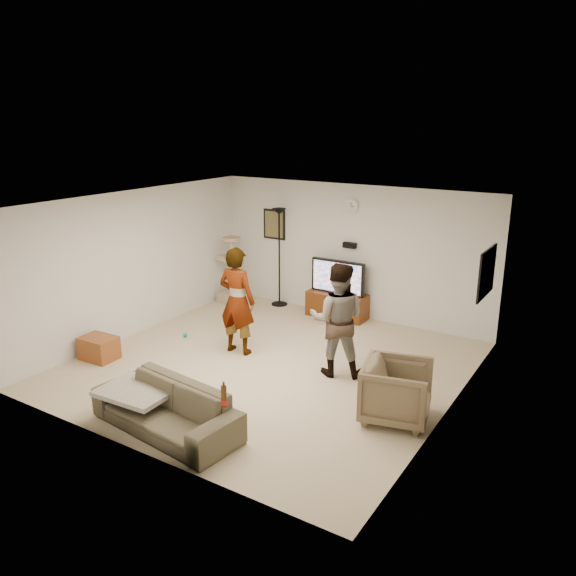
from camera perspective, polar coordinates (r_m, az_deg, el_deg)
The scene contains 24 objects.
floor at distance 8.82m, azimuth -1.88°, elevation -7.78°, with size 5.50×5.50×0.02m, color tan.
ceiling at distance 8.11m, azimuth -2.05°, elevation 8.64°, with size 5.50×5.50×0.02m, color silver.
wall_back at distance 10.69m, azimuth 6.32°, elevation 3.67°, with size 5.50×0.04×2.50m, color silver.
wall_front at distance 6.42m, azimuth -15.89°, elevation -5.91°, with size 5.50×0.04×2.50m, color silver.
wall_left at distance 10.13m, azimuth -14.99°, elevation 2.45°, with size 0.04×5.50×2.50m, color silver.
wall_right at distance 7.28m, azimuth 16.33°, elevation -3.24°, with size 0.04×5.50×2.50m, color silver.
wall_clock at distance 10.50m, azimuth 6.40°, elevation 8.16°, with size 0.26×0.26×0.04m, color white.
wall_speaker at distance 10.61m, azimuth 6.20°, elevation 4.29°, with size 0.25×0.10×0.10m, color black.
picture_back at distance 11.42m, azimuth -1.39°, elevation 6.41°, with size 0.42×0.03×0.52m, color brown.
picture_right at distance 8.70m, azimuth 19.31°, elevation 1.47°, with size 0.03×0.78×0.62m, color #E2C06C.
tv_stand at distance 10.81m, azimuth 4.95°, elevation -1.72°, with size 1.15×0.45×0.48m, color #46210A.
console_box at distance 10.55m, azimuth 3.84°, elevation -3.33°, with size 0.40×0.30×0.07m, color silver.
tv at distance 10.65m, azimuth 5.03°, elevation 1.12°, with size 1.07×0.08×0.63m, color black.
tv_screen at distance 10.61m, azimuth 4.91°, elevation 1.07°, with size 0.98×0.01×0.56m, color #FB984E.
floor_lamp at distance 11.28m, azimuth -0.89°, elevation 3.06°, with size 0.32×0.32×1.96m, color black.
cat_tree at distance 11.56m, azimuth -5.76°, elevation 1.85°, with size 0.44×0.44×1.39m, color tan.
person_left at distance 9.02m, azimuth -5.14°, elevation -1.29°, with size 0.63×0.42×1.74m, color #95939F.
person_right at distance 8.26m, azimuth 4.99°, elevation -3.18°, with size 0.82×0.64×1.69m, color #4E74A2.
sofa at distance 7.15m, azimuth -12.16°, elevation -11.74°, with size 1.97×0.77×0.57m, color #4A4432.
throw_blanket at distance 7.42m, azimuth -14.95°, elevation -9.96°, with size 0.90×0.70×0.06m, color #B0A395.
beer_bottle at distance 6.42m, azimuth -6.45°, elevation -10.77°, with size 0.06×0.06×0.25m, color #402507.
armchair at distance 7.31m, azimuth 10.85°, elevation -10.16°, with size 0.81×0.84×0.76m, color brown.
side_table at distance 9.44m, azimuth -18.46°, elevation -5.74°, with size 0.55×0.41×0.36m, color brown.
toy_ball at distance 10.02m, azimuth -10.27°, elevation -4.68°, with size 0.08×0.08×0.08m, color #059286.
Camera 1 is at (4.51, -6.64, 3.66)m, focal length 35.41 mm.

